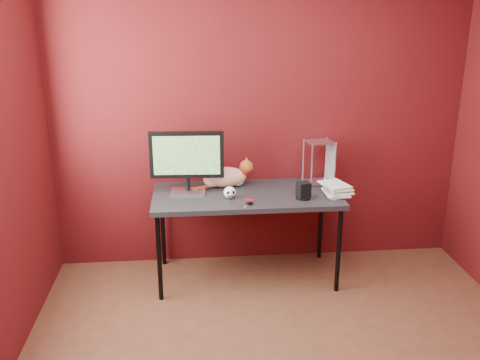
{
  "coord_description": "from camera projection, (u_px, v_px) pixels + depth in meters",
  "views": [
    {
      "loc": [
        -0.58,
        -2.65,
        2.21
      ],
      "look_at": [
        -0.22,
        1.15,
        0.94
      ],
      "focal_mm": 40.0,
      "sensor_mm": 36.0,
      "label": 1
    }
  ],
  "objects": [
    {
      "name": "wire_rack",
      "position": [
        319.0,
        162.0,
        4.49
      ],
      "size": [
        0.25,
        0.22,
        0.37
      ],
      "rotation": [
        0.0,
        0.0,
        0.21
      ],
      "color": "silver",
      "rests_on": "desk"
    },
    {
      "name": "washer",
      "position": [
        247.0,
        206.0,
        4.02
      ],
      "size": [
        0.05,
        0.05,
        0.0
      ],
      "primitive_type": "cylinder",
      "color": "silver",
      "rests_on": "desk"
    },
    {
      "name": "cat",
      "position": [
        226.0,
        177.0,
        4.43
      ],
      "size": [
        0.51,
        0.21,
        0.24
      ],
      "rotation": [
        0.0,
        0.0,
        0.03
      ],
      "color": "orange",
      "rests_on": "desk"
    },
    {
      "name": "black_gadget",
      "position": [
        250.0,
        203.0,
        4.05
      ],
      "size": [
        0.05,
        0.04,
        0.02
      ],
      "primitive_type": "cube",
      "rotation": [
        0.0,
        0.0,
        0.41
      ],
      "color": "black",
      "rests_on": "desk"
    },
    {
      "name": "book_stack",
      "position": [
        329.0,
        135.0,
        4.12
      ],
      "size": [
        0.25,
        0.29,
        0.98
      ],
      "rotation": [
        0.0,
        0.0,
        0.21
      ],
      "color": "beige",
      "rests_on": "desk"
    },
    {
      "name": "pocket_knife",
      "position": [
        249.0,
        200.0,
        4.13
      ],
      "size": [
        0.08,
        0.05,
        0.01
      ],
      "primitive_type": "cube",
      "rotation": [
        0.0,
        0.0,
        -0.4
      ],
      "color": "#A80C25",
      "rests_on": "desk"
    },
    {
      "name": "desk",
      "position": [
        246.0,
        199.0,
        4.31
      ],
      "size": [
        1.5,
        0.7,
        0.75
      ],
      "color": "black",
      "rests_on": "ground"
    },
    {
      "name": "room",
      "position": [
        303.0,
        156.0,
        2.8
      ],
      "size": [
        3.52,
        3.52,
        2.61
      ],
      "color": "#512D1B",
      "rests_on": "ground"
    },
    {
      "name": "monitor",
      "position": [
        187.0,
        159.0,
        4.22
      ],
      "size": [
        0.59,
        0.2,
        0.51
      ],
      "rotation": [
        0.0,
        0.0,
        -0.06
      ],
      "color": "silver",
      "rests_on": "desk"
    },
    {
      "name": "skull_mug",
      "position": [
        230.0,
        192.0,
        4.17
      ],
      "size": [
        0.1,
        0.1,
        0.09
      ],
      "rotation": [
        0.0,
        0.0,
        0.12
      ],
      "color": "white",
      "rests_on": "desk"
    },
    {
      "name": "speaker",
      "position": [
        303.0,
        191.0,
        4.16
      ],
      "size": [
        0.12,
        0.12,
        0.13
      ],
      "rotation": [
        0.0,
        0.0,
        0.29
      ],
      "color": "black",
      "rests_on": "desk"
    }
  ]
}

